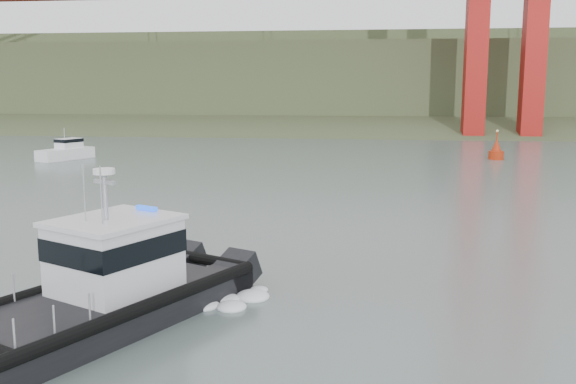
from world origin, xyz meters
TOP-DOWN VIEW (x-y plane):
  - ground at (0.00, 0.00)m, footprint 400.00×400.00m
  - headlands at (0.00, 125.50)m, footprint 500.00×105.36m
  - patrol_boat at (-5.14, -2.37)m, footprint 8.30×11.51m
  - motorboat at (-28.48, 42.02)m, footprint 4.36×6.49m
  - nav_buoy at (16.37, 47.59)m, footprint 1.58×1.58m

SIDE VIEW (x-z plane):
  - ground at x=0.00m, z-range 0.00..0.00m
  - motorboat at x=-28.48m, z-range -0.85..2.55m
  - nav_buoy at x=16.37m, z-range -0.78..2.52m
  - patrol_boat at x=-5.14m, z-range -1.32..3.96m
  - headlands at x=0.00m, z-range -6.52..20.61m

